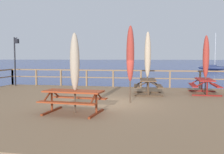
% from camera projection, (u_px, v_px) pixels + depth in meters
% --- Properties ---
extents(ground_plane, '(600.00, 600.00, 0.00)m').
position_uv_depth(ground_plane, '(108.00, 120.00, 11.03)').
color(ground_plane, navy).
extents(wooden_deck, '(16.24, 12.10, 0.75)m').
position_uv_depth(wooden_deck, '(108.00, 111.00, 11.00)').
color(wooden_deck, '#846647').
rests_on(wooden_deck, ground).
extents(railing_waterside_far, '(16.04, 0.10, 1.09)m').
position_uv_depth(railing_waterside_far, '(127.00, 75.00, 16.69)').
color(railing_waterside_far, brown).
rests_on(railing_waterside_far, wooden_deck).
extents(picnic_table_front_right, '(1.56, 1.83, 0.78)m').
position_uv_depth(picnic_table_front_right, '(148.00, 84.00, 13.31)').
color(picnic_table_front_right, brown).
rests_on(picnic_table_front_right, wooden_deck).
extents(picnic_table_mid_centre, '(1.40, 2.12, 0.78)m').
position_uv_depth(picnic_table_mid_centre, '(204.00, 83.00, 13.63)').
color(picnic_table_mid_centre, maroon).
rests_on(picnic_table_mid_centre, wooden_deck).
extents(picnic_table_back_left, '(2.08, 1.55, 0.78)m').
position_uv_depth(picnic_table_back_left, '(74.00, 97.00, 8.86)').
color(picnic_table_back_left, '#993819').
rests_on(picnic_table_back_left, wooden_deck).
extents(patio_umbrella_tall_back_left, '(0.32, 0.32, 3.15)m').
position_uv_depth(patio_umbrella_tall_back_left, '(148.00, 55.00, 13.15)').
color(patio_umbrella_tall_back_left, '#4C3828').
rests_on(patio_umbrella_tall_back_left, wooden_deck).
extents(patio_umbrella_tall_back_right, '(0.32, 0.32, 2.99)m').
position_uv_depth(patio_umbrella_tall_back_right, '(206.00, 57.00, 13.44)').
color(patio_umbrella_tall_back_right, '#4C3828').
rests_on(patio_umbrella_tall_back_right, wooden_deck).
extents(patio_umbrella_short_front, '(0.32, 0.32, 2.69)m').
position_uv_depth(patio_umbrella_short_front, '(75.00, 62.00, 8.82)').
color(patio_umbrella_short_front, '#4C3828').
rests_on(patio_umbrella_short_front, wooden_deck).
extents(patio_umbrella_short_mid, '(0.32, 0.32, 3.16)m').
position_uv_depth(patio_umbrella_short_mid, '(130.00, 54.00, 10.75)').
color(patio_umbrella_short_mid, '#4C3828').
rests_on(patio_umbrella_short_mid, wooden_deck).
extents(lamp_post_hooked, '(0.55, 0.52, 3.20)m').
position_uv_depth(lamp_post_hooked, '(16.00, 54.00, 17.30)').
color(lamp_post_hooked, black).
rests_on(lamp_post_hooked, wooden_deck).
extents(sailboat_distant, '(6.23, 3.14, 7.72)m').
position_uv_depth(sailboat_distant, '(213.00, 68.00, 55.00)').
color(sailboat_distant, navy).
rests_on(sailboat_distant, ground).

